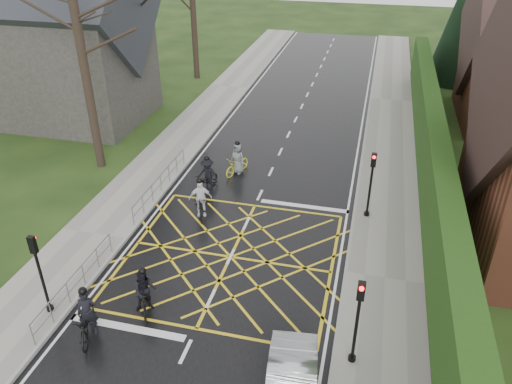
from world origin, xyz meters
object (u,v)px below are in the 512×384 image
at_px(cyclist_mid, 207,178).
at_px(cyclist_front, 200,202).
at_px(cyclist_lead, 237,162).
at_px(cyclist_back, 145,295).
at_px(cyclist_rear, 88,320).

height_order(cyclist_mid, cyclist_front, cyclist_front).
distance_m(cyclist_mid, cyclist_lead, 2.29).
distance_m(cyclist_front, cyclist_lead, 4.37).
height_order(cyclist_back, cyclist_mid, cyclist_mid).
relative_size(cyclist_back, cyclist_lead, 0.94).
bearing_deg(cyclist_rear, cyclist_lead, 60.85).
bearing_deg(cyclist_front, cyclist_back, -109.65).
relative_size(cyclist_back, cyclist_front, 0.94).
xyz_separation_m(cyclist_back, cyclist_mid, (-0.60, 8.40, -0.00)).
bearing_deg(cyclist_lead, cyclist_front, -75.73).
distance_m(cyclist_rear, cyclist_front, 7.73).
xyz_separation_m(cyclist_back, cyclist_front, (-0.18, 6.16, 0.02)).
distance_m(cyclist_back, cyclist_mid, 8.43).
xyz_separation_m(cyclist_rear, cyclist_front, (1.13, 7.65, 0.08)).
xyz_separation_m(cyclist_rear, cyclist_lead, (1.63, 11.98, 0.00)).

